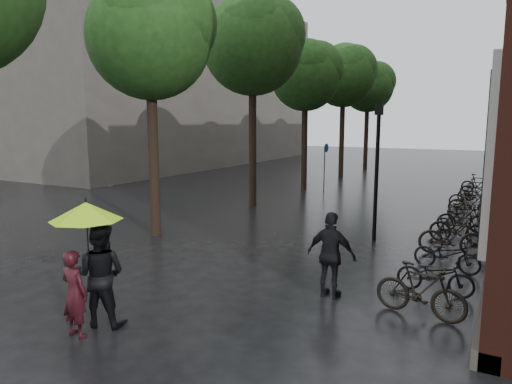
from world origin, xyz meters
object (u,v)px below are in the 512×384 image
Objects in this scene: lamp_post at (377,159)px; person_black at (101,275)px; person_burgundy at (75,293)px; parked_bicycles at (465,214)px; ad_lightbox at (492,201)px; pedestrian_walking at (331,255)px.

person_black is at bearing -108.61° from lamp_post.
person_burgundy is at bearing -107.80° from lamp_post.
lamp_post reaches higher than parked_bicycles.
ad_lightbox reaches higher than person_burgundy.
parked_bicycles is (1.89, 8.17, -0.42)m from pedestrian_walking.
lamp_post is (-0.38, 4.98, 1.62)m from pedestrian_walking.
parked_bicycles is 8.85× the size of ad_lightbox.
person_burgundy is 0.09× the size of parked_bicycles.
ad_lightbox is 4.75m from lamp_post.
lamp_post is (-2.28, -3.18, 2.04)m from parked_bicycles.
person_burgundy is 0.81× the size of person_black.
pedestrian_walking is 0.91× the size of ad_lightbox.
pedestrian_walking reaches higher than person_burgundy.
pedestrian_walking is (3.15, 3.23, -0.03)m from person_black.
pedestrian_walking is 5.25m from lamp_post.
person_black reaches higher than pedestrian_walking.
person_burgundy is 9.36m from lamp_post.
parked_bicycles is at bearing 54.42° from lamp_post.
ad_lightbox reaches higher than person_black.
lamp_post reaches higher than person_black.
parked_bicycles is 4.41m from lamp_post.
lamp_post is (2.76, 8.21, 1.59)m from person_black.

